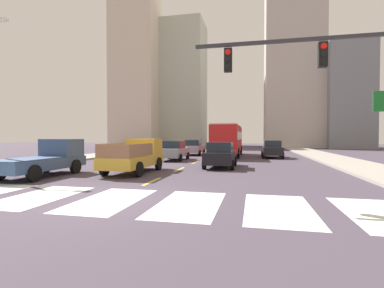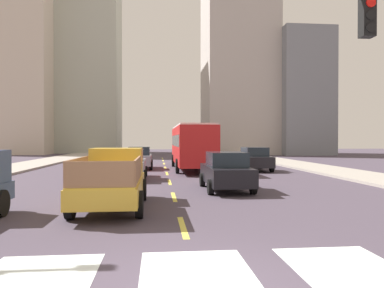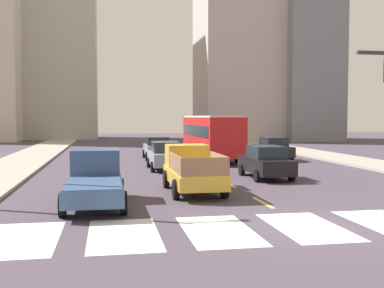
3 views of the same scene
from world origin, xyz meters
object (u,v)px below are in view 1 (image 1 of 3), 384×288
(pickup_stakebed, at_px, (137,156))
(city_bus, at_px, (228,138))
(sedan_near_left, at_px, (221,155))
(sedan_far, at_px, (174,151))
(traffic_signal_gantry, at_px, (357,74))
(sedan_mid, at_px, (194,147))
(sedan_near_right, at_px, (272,149))
(pickup_dark, at_px, (47,158))

(pickup_stakebed, xyz_separation_m, city_bus, (4.11, 14.72, 1.02))
(sedan_near_left, relative_size, sedan_far, 1.00)
(pickup_stakebed, xyz_separation_m, traffic_signal_gantry, (10.11, -5.41, 3.23))
(sedan_near_left, xyz_separation_m, sedan_far, (-4.71, 5.04, 0.00))
(traffic_signal_gantry, bearing_deg, sedan_near_left, 121.68)
(city_bus, height_order, sedan_far, city_bus)
(sedan_mid, relative_size, sedan_near_right, 1.00)
(city_bus, distance_m, traffic_signal_gantry, 21.12)
(pickup_dark, relative_size, city_bus, 0.48)
(pickup_stakebed, height_order, city_bus, city_bus)
(pickup_dark, relative_size, sedan_near_right, 1.18)
(pickup_stakebed, bearing_deg, traffic_signal_gantry, -25.43)
(pickup_stakebed, height_order, sedan_near_right, pickup_stakebed)
(city_bus, height_order, sedan_near_left, city_bus)
(pickup_dark, height_order, sedan_far, pickup_dark)
(sedan_mid, height_order, traffic_signal_gantry, traffic_signal_gantry)
(sedan_near_right, relative_size, sedan_near_left, 1.00)
(pickup_stakebed, relative_size, sedan_near_left, 1.18)
(sedan_near_right, bearing_deg, sedan_mid, 163.64)
(pickup_stakebed, xyz_separation_m, sedan_mid, (0.15, 15.90, -0.08))
(sedan_near_right, xyz_separation_m, traffic_signal_gantry, (1.49, -18.87, 3.30))
(city_bus, bearing_deg, sedan_near_right, -14.46)
(sedan_mid, bearing_deg, city_bus, -16.85)
(sedan_mid, bearing_deg, sedan_near_right, -16.37)
(sedan_mid, height_order, sedan_near_right, same)
(pickup_dark, xyz_separation_m, sedan_far, (3.96, 11.07, -0.06))
(sedan_mid, bearing_deg, traffic_signal_gantry, -65.28)
(pickup_dark, distance_m, sedan_near_left, 10.56)
(pickup_stakebed, bearing_deg, city_bus, 77.11)
(city_bus, height_order, sedan_near_right, city_bus)
(city_bus, height_order, sedan_mid, city_bus)
(sedan_near_right, distance_m, traffic_signal_gantry, 19.22)
(traffic_signal_gantry, bearing_deg, pickup_stakebed, 151.84)
(traffic_signal_gantry, bearing_deg, sedan_far, 126.19)
(pickup_stakebed, distance_m, pickup_dark, 4.78)
(sedan_mid, bearing_deg, pickup_stakebed, -90.86)
(traffic_signal_gantry, bearing_deg, pickup_dark, 168.44)
(sedan_near_left, xyz_separation_m, traffic_signal_gantry, (5.51, -8.92, 3.30))
(sedan_near_left, distance_m, traffic_signal_gantry, 10.99)
(sedan_near_right, bearing_deg, traffic_signal_gantry, -85.80)
(sedan_near_right, bearing_deg, pickup_stakebed, -122.93)
(sedan_mid, xyz_separation_m, sedan_near_right, (8.46, -2.43, 0.00))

